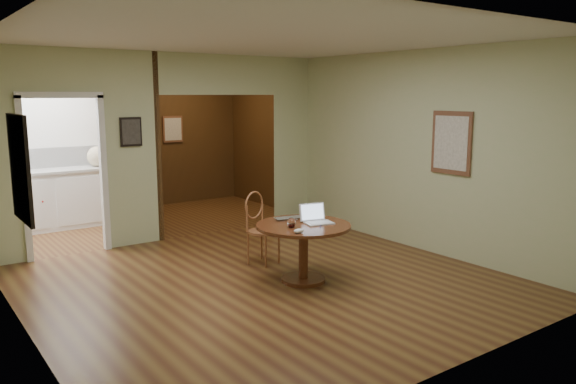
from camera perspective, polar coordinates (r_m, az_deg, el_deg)
floor at (r=6.44m, az=-2.00°, el=-9.23°), size 5.00×5.00×0.00m
room_shell at (r=8.70m, az=-16.20°, el=4.08°), size 5.20×7.50×5.00m
dining_table at (r=6.35m, az=1.59°, el=-4.82°), size 1.07×1.07×0.67m
chair at (r=7.06m, az=-2.88°, el=-3.23°), size 0.49×0.49×0.91m
open_laptop at (r=6.38m, az=2.83°, el=-2.60°), size 0.35×0.33×0.22m
closed_laptop at (r=6.51m, az=0.26°, el=-2.77°), size 0.37×0.28×0.03m
mouse at (r=5.90m, az=1.11°, el=-3.97°), size 0.13×0.08×0.05m
wine_glass at (r=6.15m, az=0.36°, el=-3.13°), size 0.10×0.10×0.11m
pen at (r=6.20m, az=3.34°, el=-3.51°), size 0.10×0.10×0.01m
kitchen_cabinet at (r=9.61m, az=-23.15°, el=-0.71°), size 2.06×0.60×0.94m
grocery_bag at (r=9.73m, az=-18.81°, el=3.45°), size 0.34×0.29×0.33m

